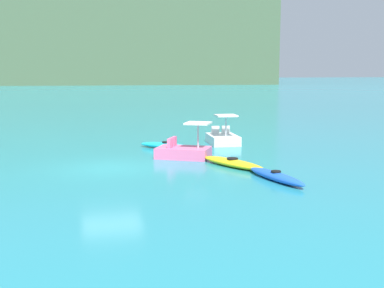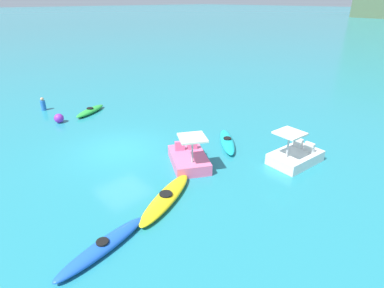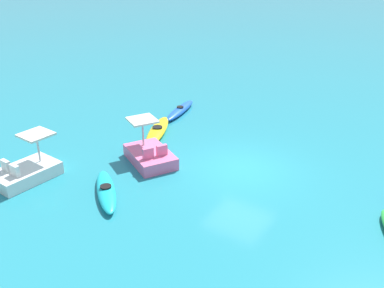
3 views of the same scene
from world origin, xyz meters
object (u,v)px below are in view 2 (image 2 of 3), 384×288
(pedal_boat_pink, at_px, (189,158))
(buoy_purple, at_px, (59,118))
(kayak_green, at_px, (90,111))
(person_near_shore, at_px, (43,105))
(pedal_boat_white, at_px, (295,156))
(kayak_yellow, at_px, (166,198))
(kayak_cyan, at_px, (227,142))
(kayak_blue, at_px, (103,246))

(pedal_boat_pink, height_order, buoy_purple, pedal_boat_pink)
(kayak_green, distance_m, person_near_shore, 3.38)
(pedal_boat_pink, height_order, pedal_boat_white, same)
(pedal_boat_pink, bearing_deg, kayak_yellow, -58.79)
(kayak_yellow, distance_m, person_near_shore, 13.75)
(kayak_yellow, distance_m, buoy_purple, 10.73)
(buoy_purple, bearing_deg, pedal_boat_pink, 13.91)
(kayak_yellow, height_order, pedal_boat_pink, pedal_boat_pink)
(kayak_yellow, distance_m, kayak_green, 11.30)
(buoy_purple, bearing_deg, kayak_yellow, -1.16)
(kayak_green, height_order, buoy_purple, buoy_purple)
(kayak_cyan, distance_m, pedal_boat_pink, 2.92)
(kayak_blue, bearing_deg, buoy_purple, 164.70)
(pedal_boat_white, bearing_deg, kayak_green, -162.99)
(kayak_yellow, relative_size, person_near_shore, 4.02)
(kayak_yellow, relative_size, buoy_purple, 6.29)
(kayak_green, height_order, person_near_shore, person_near_shore)
(kayak_cyan, height_order, person_near_shore, person_near_shore)
(pedal_boat_white, relative_size, buoy_purple, 4.52)
(kayak_yellow, relative_size, kayak_green, 1.34)
(pedal_boat_pink, distance_m, buoy_purple, 9.49)
(kayak_yellow, bearing_deg, kayak_blue, -76.76)
(kayak_blue, xyz_separation_m, kayak_green, (-11.73, 5.27, 0.00))
(pedal_boat_pink, distance_m, person_near_shore, 12.42)
(kayak_green, distance_m, pedal_boat_pink, 9.53)
(kayak_cyan, height_order, pedal_boat_white, pedal_boat_white)
(buoy_purple, bearing_deg, kayak_blue, -15.30)
(kayak_blue, xyz_separation_m, pedal_boat_white, (0.91, 9.13, 0.17))
(kayak_green, xyz_separation_m, buoy_purple, (0.32, -2.15, 0.12))
(kayak_yellow, relative_size, kayak_blue, 1.06)
(kayak_blue, bearing_deg, pedal_boat_pink, 112.13)
(pedal_boat_pink, bearing_deg, kayak_cyan, 95.38)
(kayak_blue, xyz_separation_m, person_near_shore, (-14.42, 3.24, 0.22))
(kayak_green, distance_m, buoy_purple, 2.17)
(kayak_blue, relative_size, kayak_green, 1.27)
(kayak_blue, bearing_deg, kayak_cyan, 106.57)
(pedal_boat_white, distance_m, buoy_purple, 13.71)
(kayak_green, bearing_deg, kayak_cyan, 18.15)
(kayak_yellow, xyz_separation_m, kayak_cyan, (-1.79, 5.40, -0.00))
(kayak_green, height_order, pedal_boat_pink, pedal_boat_pink)
(kayak_blue, relative_size, buoy_purple, 5.94)
(kayak_blue, bearing_deg, kayak_green, 155.81)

